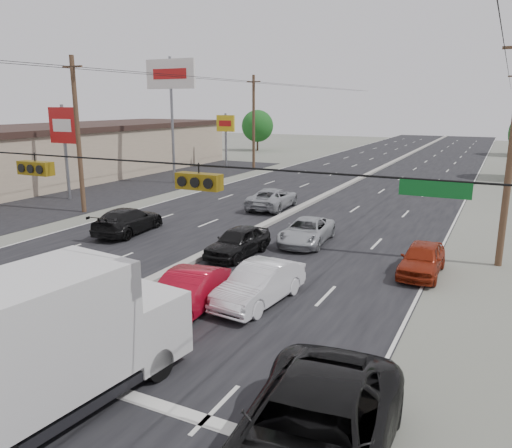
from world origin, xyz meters
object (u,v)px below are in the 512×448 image
Objects in this scene: box_truck at (48,343)px; tree_left_far at (258,126)px; black_suv at (311,440)px; oncoming_far at (273,199)px; utility_pole_right_c at (512,127)px; pole_sign_mid at (64,131)px; pole_sign_billboard at (171,82)px; queue_car_c at (306,232)px; pole_sign_far at (226,128)px; queue_car_b at (259,284)px; queue_car_e at (422,259)px; queue_car_a at (238,242)px; utility_pole_left_b at (78,135)px; utility_pole_left_c at (254,122)px; oncoming_near at (128,221)px; utility_pole_right_b at (512,151)px; red_sedan at (186,294)px.

tree_left_far is at bearing 118.63° from box_truck.
black_suv reaches higher than oncoming_far.
pole_sign_mid is (-29.50, -22.00, 0.01)m from utility_pole_right_c.
queue_car_c is (18.00, -13.50, -8.23)m from pole_sign_billboard.
pole_sign_far is 1.36× the size of queue_car_b.
box_truck is 1.77× the size of queue_car_e.
queue_car_a is (23.40, -49.02, -3.02)m from tree_left_far.
queue_car_a is (-8.20, 12.12, -0.20)m from black_suv.
oncoming_far is at bearing 110.78° from black_suv.
utility_pole_left_b is at bearing -78.08° from tree_left_far.
utility_pole_left_c is 1.95× the size of oncoming_far.
black_suv is 1.46× the size of queue_car_b.
pole_sign_mid reaches higher than oncoming_far.
utility_pole_left_b is 1.00× the size of utility_pole_left_c.
pole_sign_mid reaches higher than queue_car_a.
utility_pole_right_c reaches higher than oncoming_near.
queue_car_a is (18.40, -7.02, -4.42)m from pole_sign_mid.
pole_sign_mid is 1.17× the size of pole_sign_far.
pole_sign_far is (-28.50, 25.00, -0.70)m from utility_pole_right_b.
queue_car_c is 0.89× the size of oncoming_far.
utility_pole_right_b is 12.60m from queue_car_a.
tree_left_far is at bearing 96.79° from pole_sign_mid.
utility_pole_right_c reaches higher than queue_car_b.
utility_pole_right_b is at bearing -0.97° from queue_car_c.
queue_car_a is (17.40, -29.02, -3.71)m from pole_sign_far.
utility_pole_left_b is 1.55× the size of black_suv.
utility_pole_right_b is at bearing -25.71° from pole_sign_billboard.
queue_car_b is at bearing -62.77° from utility_pole_left_c.
utility_pole_right_b is 2.27× the size of queue_car_b.
box_truck is 1.61× the size of red_sedan.
queue_car_e is (25.60, -27.83, -3.73)m from pole_sign_far.
pole_sign_far is 34.04m from queue_car_a.
tree_left_far reaches higher than box_truck.
pole_sign_mid is at bearing 9.75° from oncoming_far.
box_truck is (20.48, -19.79, -3.33)m from pole_sign_mid.
utility_pole_left_c is at bearing 112.62° from black_suv.
box_truck is 1.60× the size of queue_car_b.
oncoming_near is (9.88, -28.00, -3.69)m from pole_sign_far.
queue_car_c is at bearing 159.29° from queue_car_e.
queue_car_e is 0.78× the size of oncoming_far.
utility_pole_right_c reaches higher than queue_car_c.
oncoming_far is (-14.23, 6.67, -4.39)m from utility_pole_right_b.
oncoming_near is at bearing -25.22° from utility_pole_left_b.
pole_sign_billboard is 2.14× the size of oncoming_far.
queue_car_e is (6.10, -2.34, 0.04)m from queue_car_c.
oncoming_far is at bearing 31.74° from utility_pole_left_b.
utility_pole_left_b is 2.51× the size of queue_car_e.
queue_car_b reaches higher than oncoming_near.
red_sedan reaches higher than queue_car_c.
utility_pole_right_c is at bearing -131.56° from oncoming_far.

